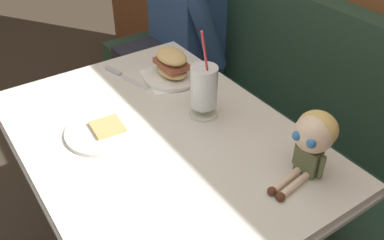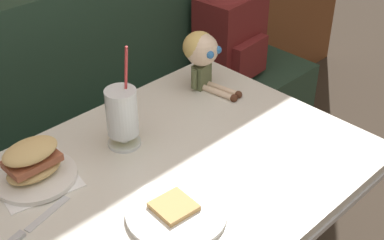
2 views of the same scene
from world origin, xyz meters
TOP-DOWN VIEW (x-y plane):
  - booth_bench at (0.00, 0.81)m, footprint 2.60×0.48m
  - diner_table at (0.00, 0.18)m, footprint 1.11×0.81m
  - toast_plate at (-0.10, 0.04)m, footprint 0.25×0.25m
  - milkshake_glass at (-0.01, 0.36)m, footprint 0.10×0.10m
  - sandwich_plate at (-0.28, 0.40)m, footprint 0.23×0.23m
  - butter_knife at (-0.41, 0.24)m, footprint 0.23×0.08m
  - seated_doll at (0.39, 0.44)m, footprint 0.13×0.23m
  - diner_patron at (-0.78, 0.76)m, footprint 0.55×0.48m

SIDE VIEW (x-z plane):
  - booth_bench at x=0.00m, z-range -0.17..0.83m
  - diner_table at x=0.00m, z-range 0.17..0.91m
  - diner_patron at x=-0.78m, z-range 0.34..1.15m
  - butter_knife at x=-0.41m, z-range 0.74..0.75m
  - toast_plate at x=-0.10m, z-range 0.74..0.76m
  - sandwich_plate at x=-0.28m, z-range 0.73..0.84m
  - milkshake_glass at x=-0.01m, z-range 0.68..1.00m
  - seated_doll at x=0.39m, z-range 0.77..0.97m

